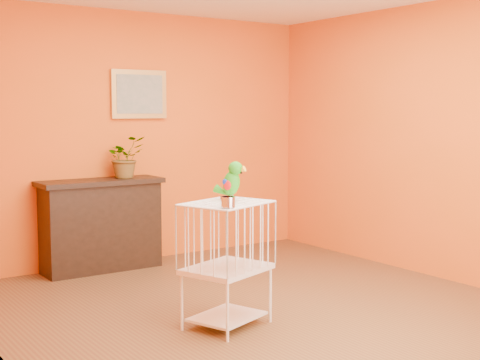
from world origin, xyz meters
TOP-DOWN VIEW (x-y plane):
  - ground at (0.00, 0.00)m, footprint 4.50×4.50m
  - room_shell at (0.00, 0.00)m, footprint 4.50×4.50m
  - console_cabinet at (-0.53, 2.04)m, footprint 1.22×0.44m
  - potted_plant at (-0.26, 2.02)m, footprint 0.43×0.47m
  - framed_picture at (0.00, 2.22)m, footprint 0.62×0.04m
  - birdcage at (-0.46, -0.13)m, footprint 0.71×0.63m
  - feed_cup at (-0.60, -0.37)m, footprint 0.10×0.10m
  - parrot at (-0.36, -0.05)m, footprint 0.20×0.25m

SIDE VIEW (x-z plane):
  - ground at x=0.00m, z-range 0.00..0.00m
  - console_cabinet at x=-0.53m, z-range 0.00..0.91m
  - birdcage at x=-0.46m, z-range 0.02..0.94m
  - feed_cup at x=-0.60m, z-range 0.92..1.00m
  - parrot at x=-0.36m, z-range 0.92..1.21m
  - potted_plant at x=-0.26m, z-range 0.91..1.23m
  - room_shell at x=0.00m, z-range -0.67..3.83m
  - framed_picture at x=0.00m, z-range 1.50..2.00m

